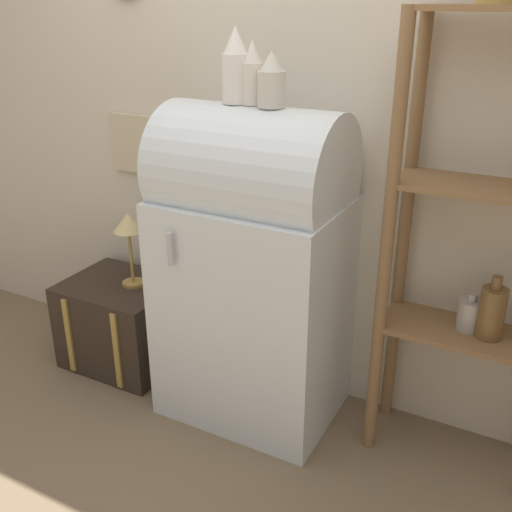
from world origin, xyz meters
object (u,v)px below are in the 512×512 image
(suitcase_trunk, at_px, (123,323))
(desk_lamp, at_px, (129,229))
(vase_right, at_px, (271,81))
(refrigerator, at_px, (253,267))
(vase_center, at_px, (252,75))
(vase_left, at_px, (236,68))

(suitcase_trunk, xyz_separation_m, desk_lamp, (0.07, 0.03, 0.52))
(desk_lamp, bearing_deg, vase_right, -3.47)
(refrigerator, relative_size, suitcase_trunk, 2.52)
(vase_center, bearing_deg, vase_right, -13.58)
(suitcase_trunk, relative_size, desk_lamp, 1.47)
(refrigerator, bearing_deg, desk_lamp, 176.87)
(suitcase_trunk, height_order, desk_lamp, desk_lamp)
(refrigerator, relative_size, vase_right, 6.90)
(vase_right, bearing_deg, vase_center, 166.42)
(vase_center, relative_size, vase_right, 1.17)
(vase_left, bearing_deg, vase_center, 1.92)
(refrigerator, height_order, suitcase_trunk, refrigerator)
(vase_right, relative_size, desk_lamp, 0.54)
(refrigerator, relative_size, desk_lamp, 3.70)
(refrigerator, distance_m, desk_lamp, 0.71)
(suitcase_trunk, bearing_deg, desk_lamp, 20.14)
(vase_left, bearing_deg, suitcase_trunk, 179.87)
(vase_center, xyz_separation_m, vase_right, (0.09, -0.02, -0.02))
(vase_left, bearing_deg, desk_lamp, 177.43)
(refrigerator, bearing_deg, vase_right, -6.32)
(vase_right, xyz_separation_m, desk_lamp, (-0.79, 0.05, -0.74))
(suitcase_trunk, height_order, vase_left, vase_left)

